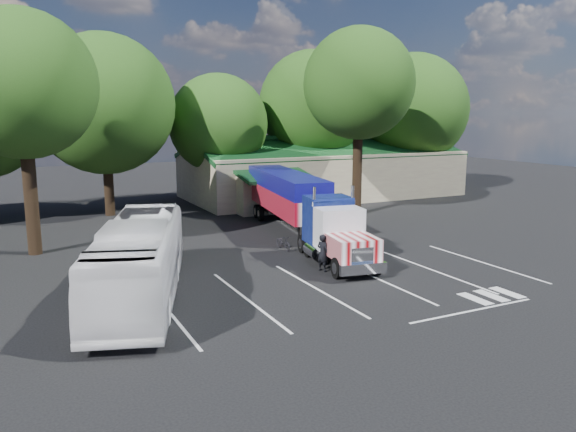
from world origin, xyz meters
name	(u,v)px	position (x,y,z in m)	size (l,w,h in m)	color
ground	(261,257)	(0.00, 0.00, 0.00)	(120.00, 120.00, 0.00)	black
event_hall	(321,172)	(13.74, 17.81, 2.21)	(24.20, 14.12, 5.55)	beige
tree_row_c	(104,104)	(-5.00, 16.20, 8.04)	(10.00, 10.00, 13.05)	black
tree_row_d	(218,124)	(4.00, 17.50, 6.58)	(8.00, 8.00, 10.60)	black
tree_row_e	(313,105)	(13.00, 18.00, 8.09)	(9.60, 9.60, 12.90)	black
tree_row_f	(412,109)	(23.00, 16.80, 7.79)	(10.40, 10.40, 13.00)	black
tree_near_left	(22,85)	(-10.50, 6.00, 8.81)	(7.60, 7.60, 12.65)	black
tree_near_right	(359,84)	(11.50, 8.50, 9.46)	(8.00, 8.00, 13.50)	black
semi_truck	(297,201)	(4.07, 3.79, 2.16)	(5.31, 18.35, 3.82)	black
woman	(323,253)	(1.60, -3.71, 0.90)	(0.65, 0.43, 1.79)	black
bicycle	(283,242)	(1.80, 1.00, 0.40)	(0.53, 1.52, 0.80)	black
tour_bus	(140,260)	(-7.00, -4.00, 1.62)	(2.73, 11.66, 3.25)	silver
silver_sedan	(284,198)	(8.18, 14.00, 0.69)	(1.46, 4.20, 1.38)	#9CA0A4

